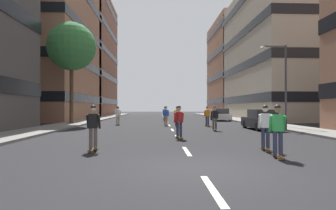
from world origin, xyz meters
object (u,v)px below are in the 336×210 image
at_px(skater_4, 177,115).
at_px(skater_0, 265,125).
at_px(skater_7, 215,117).
at_px(skater_10, 178,113).
at_px(parked_car_mid, 220,115).
at_px(skater_5, 93,126).
at_px(street_tree_near, 72,47).
at_px(skater_3, 118,114).
at_px(skater_6, 278,129).
at_px(parked_car_near, 262,120).
at_px(skater_2, 166,115).
at_px(streetlamp_right, 281,76).
at_px(skater_1, 179,120).
at_px(skater_9, 207,115).
at_px(skater_8, 165,113).

bearing_deg(skater_4, skater_0, -79.11).
distance_m(skater_7, skater_10, 15.74).
xyz_separation_m(parked_car_mid, skater_5, (-10.31, -23.53, 0.29)).
height_order(skater_0, skater_7, same).
bearing_deg(street_tree_near, skater_3, -5.53).
bearing_deg(street_tree_near, skater_6, -55.93).
xyz_separation_m(parked_car_near, skater_5, (-10.31, -9.86, 0.29)).
distance_m(skater_2, skater_7, 6.46).
bearing_deg(streetlamp_right, parked_car_mid, 99.09).
height_order(skater_1, skater_10, same).
xyz_separation_m(parked_car_mid, streetlamp_right, (2.01, -12.55, 3.44)).
relative_size(streetlamp_right, skater_7, 3.65).
height_order(skater_0, skater_1, same).
bearing_deg(skater_9, skater_3, 164.35).
relative_size(skater_2, skater_4, 1.00).
bearing_deg(parked_car_near, skater_8, 118.94).
bearing_deg(skater_0, skater_6, -97.70).
distance_m(parked_car_mid, skater_4, 12.25).
distance_m(skater_5, skater_9, 15.34).
height_order(skater_1, skater_5, same).
bearing_deg(skater_1, skater_6, -63.62).
height_order(skater_4, skater_5, same).
xyz_separation_m(parked_car_near, skater_7, (-3.73, -0.79, 0.29)).
distance_m(parked_car_mid, skater_0, 23.90).
xyz_separation_m(parked_car_near, skater_0, (-3.65, -9.95, 0.29)).
bearing_deg(parked_car_near, skater_3, 152.11).
height_order(streetlamp_right, skater_10, streetlamp_right).
height_order(streetlamp_right, skater_8, streetlamp_right).
relative_size(streetlamp_right, skater_9, 3.65).
relative_size(street_tree_near, streetlamp_right, 1.50).
xyz_separation_m(street_tree_near, skater_1, (9.43, -12.43, -6.51)).
bearing_deg(streetlamp_right, skater_9, 153.31).
height_order(streetlamp_right, skater_0, streetlamp_right).
bearing_deg(street_tree_near, parked_car_mid, 23.76).
xyz_separation_m(parked_car_mid, skater_2, (-7.05, -8.92, 0.29)).
bearing_deg(skater_10, streetlamp_right, -62.49).
height_order(skater_2, skater_5, same).
height_order(parked_car_mid, skater_1, skater_1).
relative_size(skater_2, skater_6, 1.00).
xyz_separation_m(skater_0, skater_7, (-0.09, 9.15, 0.00)).
distance_m(parked_car_near, skater_10, 15.76).
height_order(parked_car_mid, skater_6, skater_6).
bearing_deg(skater_8, skater_4, -85.25).
bearing_deg(skater_10, skater_8, -127.14).
relative_size(skater_7, skater_9, 1.00).
distance_m(parked_car_near, streetlamp_right, 4.13).
distance_m(street_tree_near, skater_10, 15.22).
distance_m(skater_1, skater_6, 6.35).
bearing_deg(skater_6, skater_5, 165.37).
height_order(skater_2, skater_10, same).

